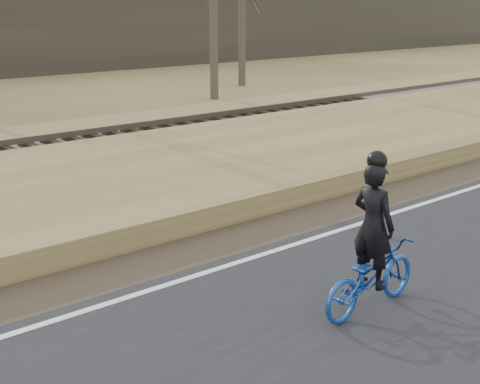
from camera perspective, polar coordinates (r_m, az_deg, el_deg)
cyclist at (r=8.98m, az=11.13°, el=-5.82°), size 1.83×0.72×2.17m
bare_tree_right at (r=28.29m, az=-2.29°, el=15.82°), size 0.36×0.36×7.84m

